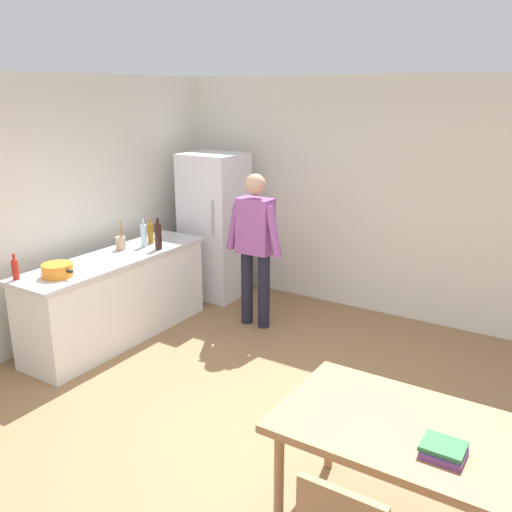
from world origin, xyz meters
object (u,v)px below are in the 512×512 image
Objects in this scene: utensil_jar at (121,242)px; dining_table at (403,436)px; cooking_pot at (58,270)px; bottle_water_clear at (144,235)px; bottle_sauce_red at (15,269)px; bottle_oil_amber at (150,233)px; refrigerator at (215,226)px; book_stack at (443,450)px; person at (255,241)px; bottle_wine_dark at (158,236)px.

dining_table is at bearing -20.55° from utensil_jar.
utensil_jar is (-0.16, 0.95, 0.02)m from cooking_pot.
bottle_water_clear is 1.44m from bottle_sauce_red.
bottle_oil_amber is (-0.06, 1.31, 0.06)m from cooking_pot.
refrigerator is 5.62× the size of utensil_jar.
refrigerator reaches higher than cooking_pot.
dining_table is at bearing -6.32° from cooking_pot.
book_stack is at bearing -38.80° from refrigerator.
bottle_oil_amber is (-1.08, -0.47, 0.04)m from person.
bottle_water_clear is 1.07× the size of bottle_oil_amber.
book_stack is at bearing -21.40° from utensil_jar.
dining_table is 5.00× the size of bottle_oil_amber.
refrigerator is 4.57m from book_stack.
cooking_pot is 1.17m from bottle_water_clear.
bottle_wine_dark is 1.49m from bottle_sauce_red.
book_stack is (3.56, -2.86, -0.12)m from refrigerator.
bottle_oil_amber is at bearing 83.10° from bottle_sauce_red.
bottle_oil_amber is (-0.03, 0.14, -0.01)m from bottle_water_clear.
bottle_oil_amber is (-0.13, -1.02, 0.12)m from refrigerator.
dining_table is at bearing 148.03° from book_stack.
utensil_jar is (-1.17, -0.83, 0.00)m from person.
bottle_water_clear is 4.04m from book_stack.
person is 1.44m from utensil_jar.
bottle_water_clear is at bearing -76.73° from bottle_oil_amber.
person is at bearing 23.51° from bottle_oil_amber.
utensil_jar is at bearing -120.69° from bottle_water_clear.
bottle_water_clear is (0.13, 0.22, 0.05)m from utensil_jar.
cooking_pot is 1.19m from bottle_wine_dark.
bottle_wine_dark reaches higher than utensil_jar.
refrigerator is 1.10m from person.
refrigerator reaches higher than bottle_water_clear.
utensil_jar is 1.43× the size of book_stack.
bottle_oil_amber is at bearing 153.47° from book_stack.
refrigerator is 5.29× the size of bottle_wine_dark.
bottle_sauce_red is (-0.42, -1.43, -0.05)m from bottle_wine_dark.
utensil_jar is 0.41m from bottle_wine_dark.
dining_table is 4.67× the size of bottle_water_clear.
refrigerator is at bearing 83.04° from bottle_sauce_red.
bottle_oil_amber is at bearing -156.49° from person.
dining_table is at bearing -1.86° from bottle_sauce_red.
book_stack is at bearing -4.12° from bottle_sauce_red.
bottle_oil_amber is (0.10, 0.36, 0.04)m from utensil_jar.
refrigerator is 8.05× the size of book_stack.
bottle_sauce_red is (-0.09, -1.20, 0.02)m from utensil_jar.
bottle_water_clear is (-1.04, -0.61, 0.05)m from person.
dining_table is at bearing -42.41° from person.
bottle_wine_dark is 1.52× the size of book_stack.
bottle_oil_amber reaches higher than book_stack.
person is at bearing 35.11° from utensil_jar.
bottle_oil_amber reaches higher than dining_table.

